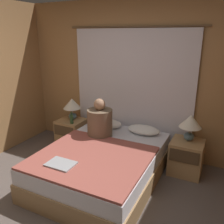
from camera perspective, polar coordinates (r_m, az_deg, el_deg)
name	(u,v)px	position (r m, az deg, el deg)	size (l,w,h in m)	color
ground_plane	(61,224)	(2.90, -12.18, -24.91)	(16.00, 16.00, 0.00)	#564C47
wall_back	(133,80)	(3.97, 5.08, 7.79)	(4.02, 0.06, 2.50)	#A37547
curtain_panel	(131,93)	(3.96, 4.66, 4.65)	(2.25, 0.02, 2.09)	silver
bed	(103,164)	(3.41, -2.20, -12.41)	(1.46, 1.92, 0.47)	#99754C
nightstand_left	(72,133)	(4.41, -9.69, -4.95)	(0.45, 0.45, 0.50)	#A87F51
nightstand_right	(186,157)	(3.70, 17.39, -10.32)	(0.45, 0.45, 0.50)	#A87F51
lamp_left	(72,105)	(4.28, -9.58, 1.66)	(0.32, 0.32, 0.39)	slate
lamp_right	(190,123)	(3.54, 18.33, -2.56)	(0.32, 0.32, 0.39)	slate
pillow_left	(107,123)	(4.02, -1.13, -2.75)	(0.51, 0.32, 0.12)	white
pillow_right	(143,130)	(3.79, 7.58, -4.27)	(0.51, 0.32, 0.12)	white
blanket_on_bed	(92,158)	(3.06, -4.92, -10.86)	(1.40, 1.27, 0.03)	#994C42
person_left_in_bed	(100,122)	(3.62, -2.95, -2.30)	(0.38, 0.38, 0.59)	brown
beer_bottle_on_left_stand	(72,119)	(4.13, -9.69, -1.68)	(0.06, 0.06, 0.21)	#2D4C28
laptop_on_bed	(61,164)	(2.93, -12.20, -12.10)	(0.33, 0.24, 0.02)	#9EA0A5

